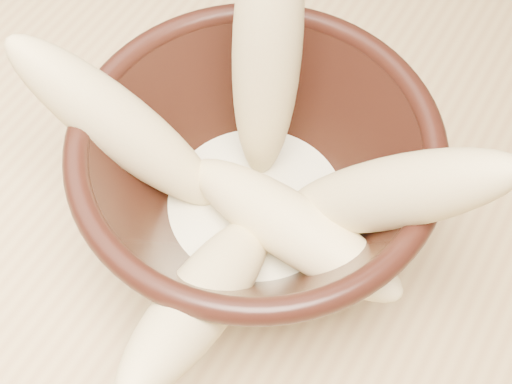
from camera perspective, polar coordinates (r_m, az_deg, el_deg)
table at (r=0.65m, az=-12.20°, el=-0.01°), size 1.20×0.80×0.75m
bowl at (r=0.47m, az=-0.00°, el=0.69°), size 0.23×0.23×0.13m
milk_puddle at (r=0.49m, az=0.00°, el=-1.22°), size 0.13×0.13×0.02m
banana_upright at (r=0.44m, az=0.88°, el=11.14°), size 0.07×0.10×0.21m
banana_left at (r=0.46m, az=-10.76°, el=5.14°), size 0.16×0.07×0.15m
banana_right at (r=0.42m, az=10.27°, el=-0.18°), size 0.15×0.05×0.16m
banana_across at (r=0.45m, az=2.77°, el=-2.76°), size 0.17×0.07×0.06m
banana_front at (r=0.42m, az=-4.20°, el=-8.30°), size 0.06×0.18×0.12m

